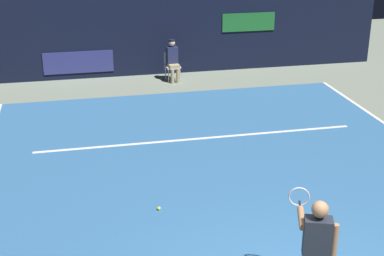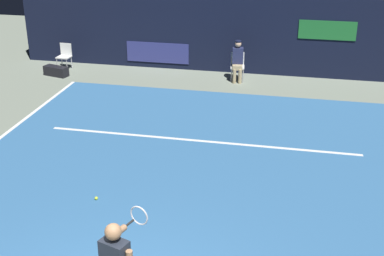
% 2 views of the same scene
% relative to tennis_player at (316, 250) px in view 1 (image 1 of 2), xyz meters
% --- Properties ---
extents(ground_plane, '(29.78, 29.78, 0.00)m').
position_rel_tennis_player_xyz_m(ground_plane, '(-0.13, 4.33, -0.99)').
color(ground_plane, gray).
extents(court_surface, '(9.84, 11.09, 0.01)m').
position_rel_tennis_player_xyz_m(court_surface, '(-0.13, 4.33, -0.98)').
color(court_surface, '#336699').
rests_on(court_surface, ground).
extents(line_service, '(7.67, 0.10, 0.01)m').
position_rel_tennis_player_xyz_m(line_service, '(-0.13, 6.27, -0.97)').
color(line_service, white).
rests_on(line_service, court_surface).
extents(back_wall, '(14.98, 0.33, 2.60)m').
position_rel_tennis_player_xyz_m(back_wall, '(-0.13, 12.11, 0.31)').
color(back_wall, black).
rests_on(back_wall, ground).
extents(tennis_player, '(0.50, 1.05, 1.73)m').
position_rel_tennis_player_xyz_m(tennis_player, '(0.00, 0.00, 0.00)').
color(tennis_player, '#8C6647').
rests_on(tennis_player, ground).
extents(line_judge_on_chair, '(0.49, 0.56, 1.32)m').
position_rel_tennis_player_xyz_m(line_judge_on_chair, '(0.14, 11.11, -0.30)').
color(line_judge_on_chair, white).
rests_on(line_judge_on_chair, ground).
extents(tennis_ball, '(0.07, 0.07, 0.07)m').
position_rel_tennis_player_xyz_m(tennis_ball, '(-1.59, 3.15, -0.94)').
color(tennis_ball, '#CCE033').
rests_on(tennis_ball, court_surface).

